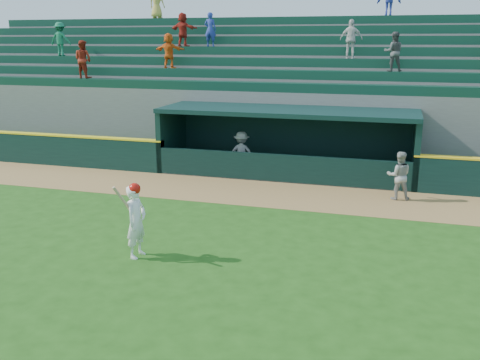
{
  "coord_description": "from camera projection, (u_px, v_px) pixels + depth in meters",
  "views": [
    {
      "loc": [
        3.88,
        -11.55,
        4.89
      ],
      "look_at": [
        0.0,
        1.6,
        1.3
      ],
      "focal_mm": 40.0,
      "sensor_mm": 36.0,
      "label": 1
    }
  ],
  "objects": [
    {
      "name": "ground",
      "position": [
        221.0,
        247.0,
        13.01
      ],
      "size": [
        120.0,
        120.0,
        0.0
      ],
      "primitive_type": "plane",
      "color": "#1F4D13",
      "rests_on": "ground"
    },
    {
      "name": "warning_track",
      "position": [
        268.0,
        194.0,
        17.56
      ],
      "size": [
        40.0,
        3.0,
        0.01
      ],
      "primitive_type": "cube",
      "color": "olive",
      "rests_on": "ground"
    },
    {
      "name": "dugout_player_front",
      "position": [
        399.0,
        176.0,
        16.78
      ],
      "size": [
        0.82,
        0.68,
        1.54
      ],
      "primitive_type": "imported",
      "rotation": [
        0.0,
        0.0,
        3.28
      ],
      "color": "#989893",
      "rests_on": "ground"
    },
    {
      "name": "dugout_player_inside",
      "position": [
        242.0,
        153.0,
        20.07
      ],
      "size": [
        1.1,
        0.73,
        1.6
      ],
      "primitive_type": "imported",
      "rotation": [
        0.0,
        0.0,
        3.28
      ],
      "color": "#969691",
      "rests_on": "ground"
    },
    {
      "name": "dugout",
      "position": [
        288.0,
        137.0,
        20.1
      ],
      "size": [
        9.4,
        2.8,
        2.46
      ],
      "color": "slate",
      "rests_on": "ground"
    },
    {
      "name": "stands",
      "position": [
        308.0,
        97.0,
        24.07
      ],
      "size": [
        34.5,
        6.29,
        7.59
      ],
      "color": "slate",
      "rests_on": "ground"
    },
    {
      "name": "batter_at_plate",
      "position": [
        136.0,
        220.0,
        12.27
      ],
      "size": [
        0.56,
        0.78,
        1.79
      ],
      "color": "white",
      "rests_on": "ground"
    }
  ]
}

